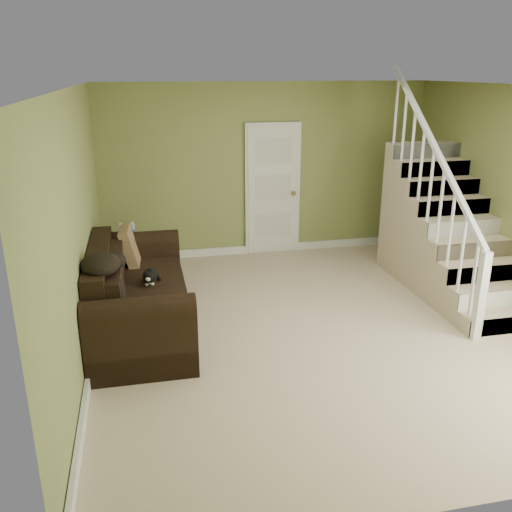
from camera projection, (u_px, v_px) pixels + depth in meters
name	position (u px, v px, depth m)	size (l,w,h in m)	color
floor	(320.00, 327.00, 6.14)	(5.00, 5.50, 0.01)	tan
ceiling	(330.00, 87.00, 5.28)	(5.00, 5.50, 0.01)	white
wall_back	(266.00, 170.00, 8.25)	(5.00, 0.04, 2.60)	olive
wall_front	(478.00, 335.00, 3.17)	(5.00, 0.04, 2.60)	olive
wall_left	(78.00, 230.00, 5.22)	(0.04, 5.50, 2.60)	olive
baseboard_back	(266.00, 248.00, 8.63)	(5.00, 0.04, 0.12)	white
baseboard_left	(94.00, 344.00, 5.63)	(0.04, 5.50, 0.12)	white
door	(273.00, 190.00, 8.33)	(0.86, 0.12, 2.02)	white
staircase	(441.00, 237.00, 7.21)	(1.00, 2.51, 2.82)	tan
sofa	(135.00, 298.00, 6.01)	(1.04, 2.40, 0.95)	black
side_table	(130.00, 259.00, 7.39)	(0.63, 0.63, 0.84)	black
cat	(150.00, 276.00, 6.00)	(0.21, 0.44, 0.21)	black
banana	(156.00, 300.00, 5.51)	(0.05, 0.19, 0.05)	gold
throw_pillow	(130.00, 247.00, 6.59)	(0.12, 0.48, 0.48)	#503520
throw_blanket	(100.00, 264.00, 5.23)	(0.37, 0.49, 0.20)	black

